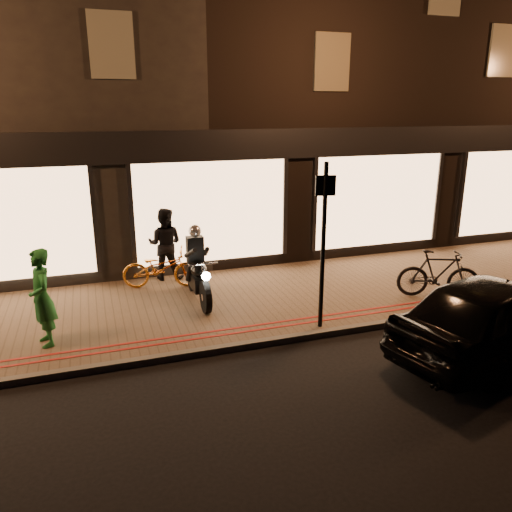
% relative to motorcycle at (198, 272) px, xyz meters
% --- Properties ---
extents(ground, '(90.00, 90.00, 0.00)m').
position_rel_motorcycle_xyz_m(ground, '(0.74, -2.23, -0.73)').
color(ground, black).
rests_on(ground, ground).
extents(sidewalk, '(50.00, 4.00, 0.12)m').
position_rel_motorcycle_xyz_m(sidewalk, '(0.74, -0.23, -0.67)').
color(sidewalk, brown).
rests_on(sidewalk, ground).
extents(kerb_stone, '(50.00, 0.14, 0.12)m').
position_rel_motorcycle_xyz_m(kerb_stone, '(0.74, -2.18, -0.67)').
color(kerb_stone, '#59544C').
rests_on(kerb_stone, ground).
extents(red_kerb_lines, '(50.00, 0.26, 0.01)m').
position_rel_motorcycle_xyz_m(red_kerb_lines, '(0.74, -1.68, -0.61)').
color(red_kerb_lines, maroon).
rests_on(red_kerb_lines, sidewalk).
extents(building_row, '(48.00, 10.11, 8.50)m').
position_rel_motorcycle_xyz_m(building_row, '(0.74, 6.76, 3.51)').
color(building_row, black).
rests_on(building_row, ground).
extents(motorcycle, '(0.60, 1.94, 1.59)m').
position_rel_motorcycle_xyz_m(motorcycle, '(0.00, 0.00, 0.00)').
color(motorcycle, black).
rests_on(motorcycle, sidewalk).
extents(sign_post, '(0.35, 0.11, 3.00)m').
position_rel_motorcycle_xyz_m(sign_post, '(1.85, -1.98, 1.06)').
color(sign_post, black).
rests_on(sign_post, sidewalk).
extents(bicycle_gold, '(1.79, 0.97, 0.89)m').
position_rel_motorcycle_xyz_m(bicycle_gold, '(-0.61, 1.03, -0.17)').
color(bicycle_gold, orange).
rests_on(bicycle_gold, sidewalk).
extents(bicycle_dark, '(1.75, 1.11, 1.02)m').
position_rel_motorcycle_xyz_m(bicycle_dark, '(4.84, -1.42, -0.10)').
color(bicycle_dark, black).
rests_on(bicycle_dark, sidewalk).
extents(person_green, '(0.56, 0.70, 1.68)m').
position_rel_motorcycle_xyz_m(person_green, '(-2.87, -1.15, 0.22)').
color(person_green, '#1F742F').
rests_on(person_green, sidewalk).
extents(person_dark, '(1.00, 0.90, 1.68)m').
position_rel_motorcycle_xyz_m(person_dark, '(-0.42, 1.57, 0.23)').
color(person_dark, black).
rests_on(person_dark, sidewalk).
extents(parked_car, '(4.35, 2.61, 1.39)m').
position_rel_motorcycle_xyz_m(parked_car, '(4.24, -3.65, -0.04)').
color(parked_car, black).
rests_on(parked_car, ground).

